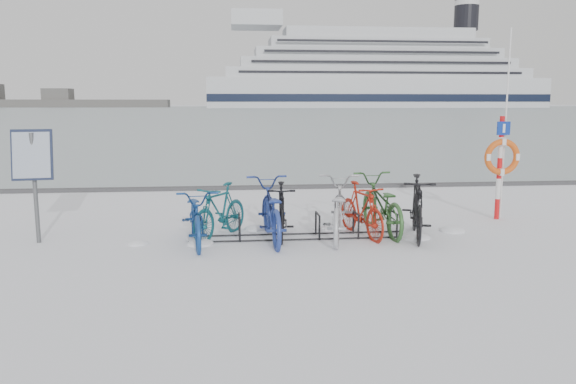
{
  "coord_description": "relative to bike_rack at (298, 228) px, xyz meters",
  "views": [
    {
      "loc": [
        -1.2,
        -10.02,
        2.48
      ],
      "look_at": [
        -0.13,
        0.6,
        0.76
      ],
      "focal_mm": 35.0,
      "sensor_mm": 36.0,
      "label": 1
    }
  ],
  "objects": [
    {
      "name": "quay_edge",
      "position": [
        0.0,
        5.9,
        -0.13
      ],
      "size": [
        400.0,
        0.25,
        0.1
      ],
      "primitive_type": "cube",
      "color": "#3F3F42",
      "rests_on": "ground"
    },
    {
      "name": "bike_rack",
      "position": [
        0.0,
        0.0,
        0.0
      ],
      "size": [
        4.0,
        0.48,
        0.46
      ],
      "color": "black",
      "rests_on": "ground"
    },
    {
      "name": "bike_0",
      "position": [
        -1.84,
        -0.22,
        0.34
      ],
      "size": [
        0.93,
        2.06,
        1.05
      ],
      "primitive_type": "imported",
      "rotation": [
        0.0,
        0.0,
        0.12
      ],
      "color": "navy",
      "rests_on": "ground"
    },
    {
      "name": "bike_6",
      "position": [
        1.64,
        0.32,
        0.39
      ],
      "size": [
        0.93,
        2.23,
        1.14
      ],
      "primitive_type": "imported",
      "rotation": [
        0.0,
        0.0,
        3.22
      ],
      "color": "#305D2C",
      "rests_on": "ground"
    },
    {
      "name": "ground",
      "position": [
        0.0,
        0.0,
        -0.18
      ],
      "size": [
        900.0,
        900.0,
        0.0
      ],
      "primitive_type": "plane",
      "color": "white",
      "rests_on": "ground"
    },
    {
      "name": "snow_drifts",
      "position": [
        0.69,
        0.05,
        -0.18
      ],
      "size": [
        6.35,
        1.54,
        0.2
      ],
      "color": "white",
      "rests_on": "ground"
    },
    {
      "name": "bike_5",
      "position": [
        1.19,
        0.06,
        0.34
      ],
      "size": [
        0.89,
        1.79,
        1.04
      ],
      "primitive_type": "imported",
      "rotation": [
        0.0,
        0.0,
        0.25
      ],
      "color": "#AF2313",
      "rests_on": "ground"
    },
    {
      "name": "bike_7",
      "position": [
        2.19,
        -0.14,
        0.41
      ],
      "size": [
        1.03,
        2.03,
        1.18
      ],
      "primitive_type": "imported",
      "rotation": [
        0.0,
        0.0,
        -0.26
      ],
      "color": "black",
      "rests_on": "ground"
    },
    {
      "name": "cruise_ferry",
      "position": [
        59.56,
        228.03,
        12.55
      ],
      "size": [
        142.22,
        26.81,
        46.73
      ],
      "color": "silver",
      "rests_on": "ground"
    },
    {
      "name": "bike_3",
      "position": [
        -0.3,
        0.14,
        0.34
      ],
      "size": [
        0.62,
        1.75,
        1.03
      ],
      "primitive_type": "imported",
      "rotation": [
        0.0,
        0.0,
        -0.08
      ],
      "color": "black",
      "rests_on": "ground"
    },
    {
      "name": "bike_4",
      "position": [
        0.72,
        -0.07,
        0.39
      ],
      "size": [
        1.23,
        2.3,
        1.15
      ],
      "primitive_type": "imported",
      "rotation": [
        0.0,
        0.0,
        2.92
      ],
      "color": "#B2B4B9",
      "rests_on": "ground"
    },
    {
      "name": "ice_sheet",
      "position": [
        0.0,
        155.0,
        -0.17
      ],
      "size": [
        400.0,
        298.0,
        0.02
      ],
      "primitive_type": "cube",
      "color": "#A5B4BA",
      "rests_on": "ground"
    },
    {
      "name": "lifebuoy_station",
      "position": [
        4.43,
        1.17,
        1.15
      ],
      "size": [
        0.77,
        0.22,
        3.97
      ],
      "color": "red",
      "rests_on": "ground"
    },
    {
      "name": "bike_1",
      "position": [
        -1.43,
        0.21,
        0.34
      ],
      "size": [
        1.32,
        1.72,
        1.03
      ],
      "primitive_type": "imported",
      "rotation": [
        0.0,
        0.0,
        -0.55
      ],
      "color": "#114D58",
      "rests_on": "ground"
    },
    {
      "name": "bike_2",
      "position": [
        -0.52,
        -0.1,
        0.39
      ],
      "size": [
        0.88,
        2.23,
        1.15
      ],
      "primitive_type": "imported",
      "rotation": [
        0.0,
        0.0,
        3.19
      ],
      "color": "navy",
      "rests_on": "ground"
    },
    {
      "name": "info_board",
      "position": [
        -4.65,
        0.07,
        1.27
      ],
      "size": [
        0.7,
        0.34,
        2.01
      ],
      "rotation": [
        0.0,
        0.0,
        0.14
      ],
      "color": "#595B5E",
      "rests_on": "ground"
    }
  ]
}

